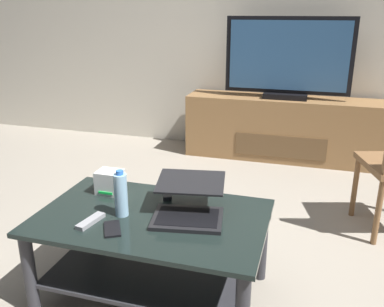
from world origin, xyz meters
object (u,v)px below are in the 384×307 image
router_box (110,182)px  cell_phone (112,229)px  soundbar_remote (168,193)px  coffee_table (153,241)px  media_cabinet (283,128)px  water_bottle_near (121,194)px  television (288,60)px  tv_remote (91,221)px  laptop (189,203)px

router_box → cell_phone: size_ratio=0.94×
soundbar_remote → coffee_table: bearing=-106.6°
media_cabinet → router_box: 2.24m
router_box → water_bottle_near: water_bottle_near is taller
media_cabinet → television: 0.65m
cell_phone → tv_remote: 0.13m
cell_phone → soundbar_remote: size_ratio=0.88×
soundbar_remote → media_cabinet: bearing=59.6°
laptop → cell_phone: laptop is taller
television → cell_phone: size_ratio=8.07×
water_bottle_near → cell_phone: bearing=-81.9°
router_box → tv_remote: 0.34m
television → tv_remote: (-0.67, -2.41, -0.49)m
router_box → water_bottle_near: size_ratio=0.58×
soundbar_remote → tv_remote: bearing=-138.7°
television → tv_remote: size_ratio=7.06×
television → router_box: (-0.74, -2.08, -0.43)m
coffee_table → television: 2.39m
coffee_table → television: size_ratio=0.96×
laptop → soundbar_remote: size_ratio=2.64×
television → soundbar_remote: size_ratio=7.06×
router_box → cell_phone: router_box is taller
coffee_table → cell_phone: (-0.12, -0.18, 0.14)m
coffee_table → router_box: router_box is taller
media_cabinet → water_bottle_near: water_bottle_near is taller
router_box → television: bearing=70.5°
router_box → soundbar_remote: size_ratio=0.82×
router_box → tv_remote: (0.07, -0.33, -0.05)m
media_cabinet → cell_phone: 2.53m
television → laptop: size_ratio=2.68×
router_box → water_bottle_near: 0.28m
television → router_box: size_ratio=8.61×
television → router_box: television is taller
coffee_table → router_box: 0.41m
coffee_table → water_bottle_near: water_bottle_near is taller
media_cabinet → soundbar_remote: media_cabinet is taller
tv_remote → router_box: bearing=112.0°
television → water_bottle_near: television is taller
cell_phone → soundbar_remote: soundbar_remote is taller
router_box → soundbar_remote: 0.31m
cell_phone → media_cabinet: bearing=47.9°
laptop → router_box: (-0.48, 0.13, 0.00)m
coffee_table → router_box: size_ratio=8.29×
television → laptop: (-0.26, -2.21, -0.43)m
tv_remote → soundbar_remote: 0.46m
cell_phone → tv_remote: (-0.12, 0.03, 0.01)m
coffee_table → tv_remote: bearing=-147.9°
coffee_table → television: bearing=79.2°
media_cabinet → cell_phone: size_ratio=13.09×
coffee_table → cell_phone: bearing=-123.1°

